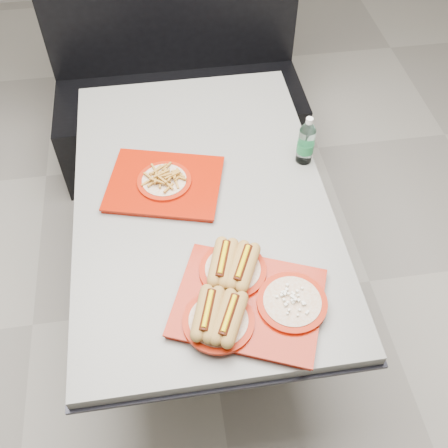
{
  "coord_description": "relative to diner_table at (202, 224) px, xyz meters",
  "views": [
    {
      "loc": [
        -0.1,
        -1.27,
        2.15
      ],
      "look_at": [
        0.05,
        -0.21,
        0.83
      ],
      "focal_mm": 42.0,
      "sensor_mm": 36.0,
      "label": 1
    }
  ],
  "objects": [
    {
      "name": "booth_bench",
      "position": [
        0.0,
        1.09,
        -0.18
      ],
      "size": [
        1.3,
        0.57,
        1.35
      ],
      "color": "black",
      "rests_on": "ground"
    },
    {
      "name": "tray_near",
      "position": [
        0.07,
        -0.46,
        0.2
      ],
      "size": [
        0.53,
        0.48,
        0.1
      ],
      "rotation": [
        0.0,
        0.0,
        -0.39
      ],
      "color": "#961504",
      "rests_on": "diner_table"
    },
    {
      "name": "tray_far",
      "position": [
        -0.12,
        0.06,
        0.19
      ],
      "size": [
        0.47,
        0.41,
        0.08
      ],
      "rotation": [
        0.0,
        0.0,
        -0.26
      ],
      "color": "#961504",
      "rests_on": "diner_table"
    },
    {
      "name": "diner_table",
      "position": [
        0.0,
        0.0,
        0.0
      ],
      "size": [
        0.92,
        1.42,
        0.75
      ],
      "color": "black",
      "rests_on": "ground"
    },
    {
      "name": "water_bottle",
      "position": [
        0.41,
        0.12,
        0.25
      ],
      "size": [
        0.06,
        0.06,
        0.2
      ],
      "rotation": [
        0.0,
        0.0,
        0.05
      ],
      "color": "silver",
      "rests_on": "diner_table"
    },
    {
      "name": "ground",
      "position": [
        0.0,
        0.0,
        -0.58
      ],
      "size": [
        6.0,
        6.0,
        0.0
      ],
      "primitive_type": "plane",
      "color": "#A29C91",
      "rests_on": "ground"
    }
  ]
}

